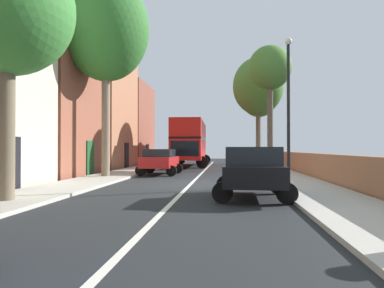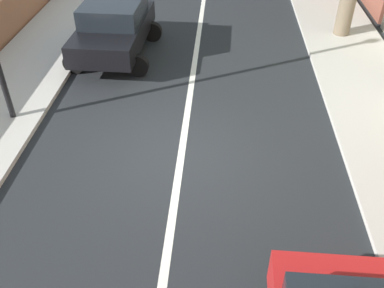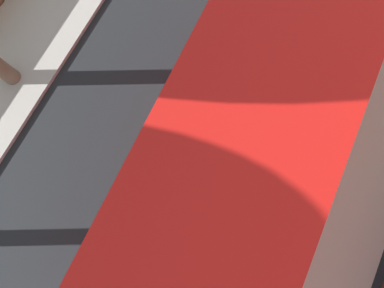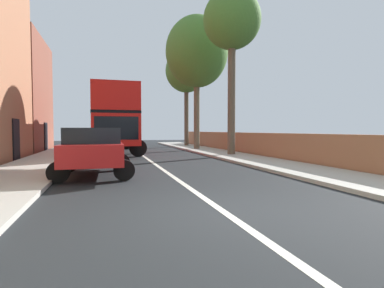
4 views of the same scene
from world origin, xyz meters
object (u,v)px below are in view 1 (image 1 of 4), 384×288
(parked_car_black_right_1, at_px, (253,169))
(street_tree_left_6, at_px, (6,10))
(parked_car_red_left_0, at_px, (160,160))
(street_tree_right_1, at_px, (270,69))
(lamppost_right, at_px, (288,98))
(street_tree_left_2, at_px, (106,30))
(street_tree_right_5, at_px, (258,87))
(street_tree_right_3, at_px, (259,99))
(double_decker_bus, at_px, (190,141))

(parked_car_black_right_1, bearing_deg, street_tree_left_6, -165.41)
(parked_car_red_left_0, height_order, street_tree_right_1, street_tree_right_1)
(parked_car_black_right_1, height_order, lamppost_right, lamppost_right)
(street_tree_left_2, relative_size, street_tree_right_5, 1.10)
(parked_car_black_right_1, height_order, street_tree_left_2, street_tree_left_2)
(street_tree_right_3, relative_size, street_tree_left_6, 1.15)
(parked_car_red_left_0, relative_size, street_tree_right_5, 0.41)
(street_tree_right_1, bearing_deg, parked_car_black_right_1, -98.63)
(street_tree_right_1, height_order, street_tree_left_6, street_tree_right_1)
(parked_car_red_left_0, bearing_deg, street_tree_right_1, 39.38)
(street_tree_right_1, distance_m, lamppost_right, 13.29)
(double_decker_bus, distance_m, parked_car_black_right_1, 21.76)
(street_tree_left_2, height_order, street_tree_left_6, street_tree_left_2)
(parked_car_red_left_0, xyz_separation_m, parked_car_black_right_1, (5.00, -10.35, 0.03))
(street_tree_right_5, bearing_deg, street_tree_right_1, -85.90)
(parked_car_red_left_0, distance_m, street_tree_left_2, 8.25)
(parked_car_black_right_1, xyz_separation_m, street_tree_right_5, (2.09, 22.30, 6.46))
(double_decker_bus, xyz_separation_m, street_tree_left_6, (-3.19, -23.23, 3.40))
(street_tree_right_1, xyz_separation_m, lamppost_right, (-0.70, -12.66, -3.96))
(street_tree_right_3, distance_m, street_tree_left_6, 31.05)
(street_tree_right_5, bearing_deg, lamppost_right, -90.90)
(street_tree_right_1, xyz_separation_m, street_tree_right_3, (0.11, 10.94, -0.84))
(street_tree_right_1, bearing_deg, parked_car_red_left_0, -140.62)
(street_tree_right_5, distance_m, street_tree_left_6, 26.06)
(street_tree_right_1, height_order, street_tree_left_2, street_tree_left_2)
(street_tree_right_3, height_order, lamppost_right, street_tree_right_3)
(street_tree_right_1, bearing_deg, lamppost_right, -93.19)
(double_decker_bus, bearing_deg, street_tree_right_5, 8.97)
(parked_car_red_left_0, distance_m, lamppost_right, 9.84)
(street_tree_right_3, bearing_deg, double_decker_bus, -137.97)
(street_tree_left_6, bearing_deg, street_tree_left_2, 90.87)
(parked_car_black_right_1, relative_size, lamppost_right, 0.64)
(parked_car_red_left_0, relative_size, street_tree_right_3, 0.46)
(street_tree_left_2, bearing_deg, lamppost_right, -21.38)
(lamppost_right, bearing_deg, street_tree_left_2, 158.62)
(parked_car_red_left_0, relative_size, street_tree_right_1, 0.43)
(parked_car_black_right_1, height_order, street_tree_right_1, street_tree_right_1)
(street_tree_right_3, bearing_deg, street_tree_right_1, -90.58)
(double_decker_bus, relative_size, parked_car_black_right_1, 2.77)
(parked_car_red_left_0, height_order, parked_car_black_right_1, parked_car_black_right_1)
(parked_car_black_right_1, xyz_separation_m, street_tree_right_3, (2.62, 27.45, 5.98))
(parked_car_black_right_1, relative_size, street_tree_right_5, 0.40)
(parked_car_red_left_0, relative_size, parked_car_black_right_1, 1.01)
(double_decker_bus, bearing_deg, lamppost_right, -71.04)
(street_tree_right_1, relative_size, street_tree_left_6, 1.23)
(street_tree_left_2, xyz_separation_m, street_tree_right_3, (10.14, 19.95, -1.30))
(street_tree_left_2, bearing_deg, parked_car_black_right_1, -44.89)
(double_decker_bus, bearing_deg, street_tree_left_2, -103.55)
(street_tree_right_5, xyz_separation_m, lamppost_right, (-0.29, -18.45, -3.61))
(double_decker_bus, bearing_deg, street_tree_right_1, -35.58)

